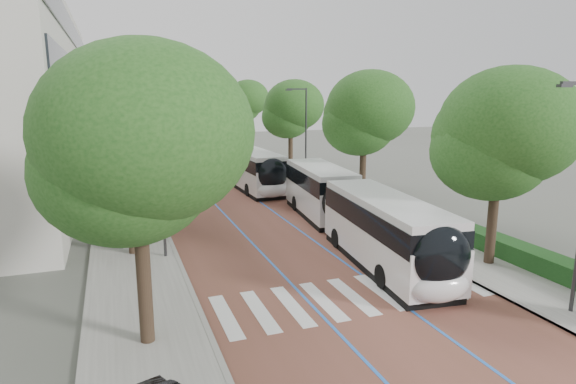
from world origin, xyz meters
The scene contains 19 objects.
ground centered at (0.00, 0.00, 0.00)m, with size 160.00×160.00×0.00m, color #51544C.
road centered at (0.00, 40.00, 0.01)m, with size 11.00×140.00×0.02m, color brown.
sidewalk_left centered at (-7.50, 40.00, 0.06)m, with size 4.00×140.00×0.12m, color gray.
sidewalk_right centered at (7.50, 40.00, 0.06)m, with size 4.00×140.00×0.12m, color gray.
kerb_left centered at (-5.60, 40.00, 0.06)m, with size 0.20×140.00×0.14m, color gray.
kerb_right centered at (5.60, 40.00, 0.06)m, with size 0.20×140.00×0.14m, color gray.
zebra_crossing centered at (0.20, 1.00, 0.03)m, with size 10.55×3.60×0.01m.
lane_line_left centered at (-1.60, 40.00, 0.02)m, with size 0.12×126.00×0.01m, color blue.
lane_line_right centered at (1.60, 40.00, 0.02)m, with size 0.12×126.00×0.01m, color blue.
hedge centered at (9.10, 0.00, 0.52)m, with size 1.20×14.00×0.80m, color #164016.
streetlight_far centered at (6.62, 22.00, 4.82)m, with size 1.82×0.20×8.00m.
lamp_post_left centered at (-6.10, 8.00, 4.12)m, with size 0.14×0.14×8.00m, color #303033.
trees_left centered at (-7.50, 25.61, 6.55)m, with size 6.25×61.23×10.07m.
trees_right centered at (7.70, 19.41, 6.05)m, with size 6.04×47.61×8.75m.
lead_bus centered at (3.47, 7.27, 1.63)m, with size 4.38×18.55×3.20m.
bus_queued_0 centered at (2.38, 23.34, 1.62)m, with size 2.92×12.47×3.20m.
bus_queued_1 centered at (2.67, 37.44, 1.62)m, with size 2.95×12.48×3.20m.
bus_queued_2 centered at (2.39, 50.04, 1.62)m, with size 2.63×12.42×3.20m.
bus_queued_3 centered at (2.68, 62.29, 1.62)m, with size 2.86×12.46×3.20m.
Camera 1 is at (-8.13, -14.46, 7.72)m, focal length 30.00 mm.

